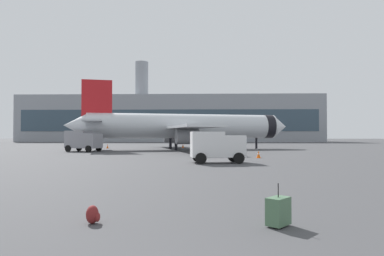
# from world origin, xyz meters

# --- Properties ---
(airplane_at_gate) EXTENTS (35.25, 32.12, 10.50)m
(airplane_at_gate) POSITION_xyz_m (-3.03, 50.80, 3.66)
(airplane_at_gate) COLOR silver
(airplane_at_gate) RESTS_ON ground
(service_truck) EXTENTS (5.25, 3.74, 2.90)m
(service_truck) POSITION_xyz_m (-16.67, 43.91, 1.61)
(service_truck) COLOR gray
(service_truck) RESTS_ON ground
(cargo_van) EXTENTS (4.63, 2.85, 2.60)m
(cargo_van) POSITION_xyz_m (1.11, 25.24, 1.45)
(cargo_van) COLOR white
(cargo_van) RESTS_ON ground
(safety_cone_near) EXTENTS (0.44, 0.44, 0.68)m
(safety_cone_near) POSITION_xyz_m (1.00, 35.12, 0.33)
(safety_cone_near) COLOR #F2590C
(safety_cone_near) RESTS_ON ground
(safety_cone_mid) EXTENTS (0.44, 0.44, 0.71)m
(safety_cone_mid) POSITION_xyz_m (5.55, 31.55, 0.35)
(safety_cone_mid) COLOR #F2590C
(safety_cone_mid) RESTS_ON ground
(safety_cone_far) EXTENTS (0.44, 0.44, 0.77)m
(safety_cone_far) POSITION_xyz_m (-3.69, 58.60, 0.38)
(safety_cone_far) COLOR #F2590C
(safety_cone_far) RESTS_ON ground
(safety_cone_outer) EXTENTS (0.44, 0.44, 0.74)m
(safety_cone_outer) POSITION_xyz_m (-16.48, 55.42, 0.36)
(safety_cone_outer) COLOR #F2590C
(safety_cone_outer) RESTS_ON ground
(rolling_suitcase) EXTENTS (0.72, 0.74, 1.10)m
(rolling_suitcase) POSITION_xyz_m (1.91, 5.38, 0.39)
(rolling_suitcase) COLOR #476B4C
(rolling_suitcase) RESTS_ON ground
(traveller_backpack) EXTENTS (0.36, 0.40, 0.48)m
(traveller_backpack) POSITION_xyz_m (-2.91, 5.50, 0.23)
(traveller_backpack) COLOR maroon
(traveller_backpack) RESTS_ON ground
(terminal_building) EXTENTS (99.59, 16.86, 27.27)m
(terminal_building) POSITION_xyz_m (-11.36, 113.95, 7.76)
(terminal_building) COLOR gray
(terminal_building) RESTS_ON ground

